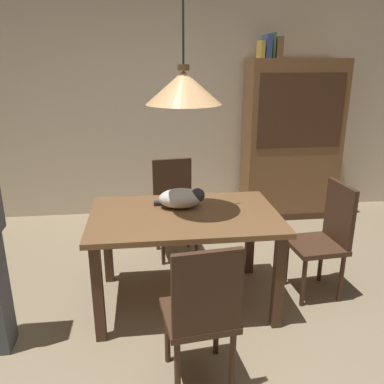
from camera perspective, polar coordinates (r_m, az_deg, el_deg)
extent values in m
plane|color=#998466|center=(2.89, 3.08, -21.22)|extent=(10.00, 10.00, 0.00)
cube|color=beige|center=(4.87, -2.04, 13.79)|extent=(6.40, 0.10, 2.90)
cube|color=brown|center=(2.99, -1.09, -3.44)|extent=(1.40, 0.90, 0.04)
cube|color=#472D1E|center=(2.82, -13.20, -13.96)|extent=(0.07, 0.07, 0.71)
cube|color=#472D1E|center=(2.94, 12.16, -12.46)|extent=(0.07, 0.07, 0.71)
cube|color=#472D1E|center=(3.51, -11.92, -7.14)|extent=(0.07, 0.07, 0.71)
cube|color=#472D1E|center=(3.60, 8.24, -6.21)|extent=(0.07, 0.07, 0.71)
cube|color=#472D1E|center=(2.44, 0.93, -17.09)|extent=(0.44, 0.44, 0.04)
cube|color=#40291B|center=(2.15, 2.20, -14.15)|extent=(0.38, 0.08, 0.48)
cylinder|color=#472D1E|center=(2.73, 3.46, -18.55)|extent=(0.04, 0.04, 0.41)
cylinder|color=#472D1E|center=(2.67, -3.53, -19.51)|extent=(0.04, 0.04, 0.41)
cylinder|color=#472D1E|center=(2.49, 5.76, -22.81)|extent=(0.04, 0.04, 0.41)
cylinder|color=#472D1E|center=(2.43, -2.08, -24.06)|extent=(0.04, 0.04, 0.41)
cube|color=#472D1E|center=(3.38, 17.12, -7.23)|extent=(0.43, 0.43, 0.04)
cube|color=#40291B|center=(3.36, 20.24, -2.84)|extent=(0.07, 0.38, 0.48)
cylinder|color=#472D1E|center=(3.53, 13.23, -9.76)|extent=(0.04, 0.04, 0.41)
cylinder|color=#472D1E|center=(3.28, 15.56, -12.27)|extent=(0.04, 0.04, 0.41)
cylinder|color=#472D1E|center=(3.67, 17.84, -9.07)|extent=(0.04, 0.04, 0.41)
cylinder|color=#472D1E|center=(3.43, 20.43, -11.39)|extent=(0.04, 0.04, 0.41)
cube|color=#472D1E|center=(3.84, -2.26, -3.17)|extent=(0.45, 0.45, 0.04)
cube|color=#40291B|center=(3.92, -2.83, 1.31)|extent=(0.38, 0.08, 0.48)
cylinder|color=#472D1E|center=(3.76, -4.13, -7.44)|extent=(0.04, 0.04, 0.41)
cylinder|color=#472D1E|center=(3.82, 0.63, -6.96)|extent=(0.04, 0.04, 0.41)
cylinder|color=#472D1E|center=(4.05, -4.90, -5.50)|extent=(0.04, 0.04, 0.41)
cylinder|color=#472D1E|center=(4.11, -0.47, -5.09)|extent=(0.04, 0.04, 0.41)
ellipsoid|color=silver|center=(3.08, -1.60, -0.88)|extent=(0.34, 0.22, 0.15)
sphere|color=#333338|center=(3.07, 0.80, -0.47)|extent=(0.11, 0.11, 0.11)
cylinder|color=#333338|center=(3.15, -3.85, -1.47)|extent=(0.18, 0.04, 0.04)
cone|color=#E0A86B|center=(2.78, -1.21, 14.62)|extent=(0.52, 0.52, 0.22)
cylinder|color=#513D23|center=(2.78, -1.23, 17.29)|extent=(0.08, 0.08, 0.04)
cube|color=brown|center=(4.91, 13.94, 7.12)|extent=(1.10, 0.44, 1.85)
cube|color=#472D1E|center=(4.65, 15.26, 11.03)|extent=(0.97, 0.01, 0.81)
cube|color=#472D1E|center=(5.15, 13.19, -2.56)|extent=(1.12, 0.45, 0.08)
cube|color=gold|center=(4.69, 9.75, 19.36)|extent=(0.04, 0.20, 0.18)
cube|color=#384C93|center=(4.71, 10.58, 19.68)|extent=(0.06, 0.24, 0.24)
cube|color=#427A4C|center=(4.73, 11.29, 19.76)|extent=(0.03, 0.20, 0.26)
cube|color=brown|center=(4.75, 12.02, 19.46)|extent=(0.06, 0.24, 0.22)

